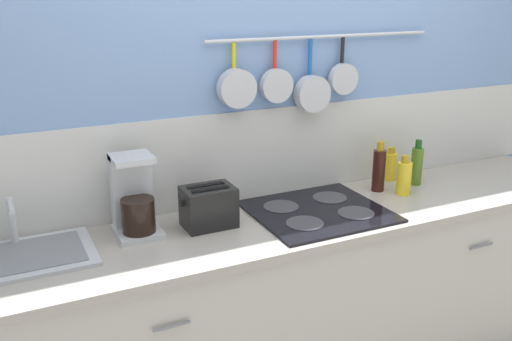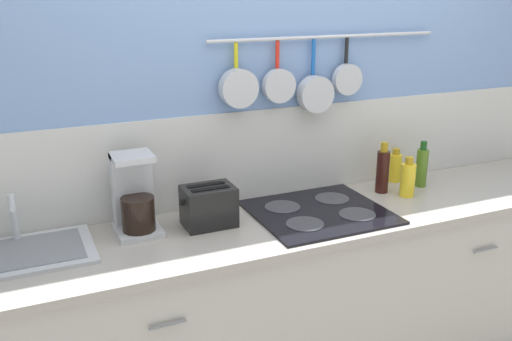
# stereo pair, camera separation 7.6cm
# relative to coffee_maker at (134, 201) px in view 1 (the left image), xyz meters

# --- Properties ---
(wall_back) EXTENTS (7.20, 0.15, 2.60)m
(wall_back) POSITION_rel_coffee_maker_xyz_m (0.76, 0.18, 0.22)
(wall_back) COLOR #7293C6
(wall_back) RESTS_ON ground_plane
(cabinet_base) EXTENTS (3.05, 0.57, 0.88)m
(cabinet_base) POSITION_rel_coffee_maker_xyz_m (0.76, -0.16, -0.62)
(cabinet_base) COLOR #B7B2A8
(cabinet_base) RESTS_ON ground_plane
(countertop) EXTENTS (3.09, 0.59, 0.03)m
(countertop) POSITION_rel_coffee_maker_xyz_m (0.76, -0.16, -0.16)
(countertop) COLOR #A59E93
(countertop) RESTS_ON cabinet_base
(sink_basin) EXTENTS (0.55, 0.36, 0.21)m
(sink_basin) POSITION_rel_coffee_maker_xyz_m (-0.46, -0.06, -0.12)
(sink_basin) COLOR #B7BABF
(sink_basin) RESTS_ON countertop
(coffee_maker) EXTENTS (0.18, 0.20, 0.33)m
(coffee_maker) POSITION_rel_coffee_maker_xyz_m (0.00, 0.00, 0.00)
(coffee_maker) COLOR #B7BABF
(coffee_maker) RESTS_ON countertop
(toaster) EXTENTS (0.23, 0.16, 0.18)m
(toaster) POSITION_rel_coffee_maker_xyz_m (0.30, -0.07, -0.05)
(toaster) COLOR black
(toaster) RESTS_ON countertop
(cooktop) EXTENTS (0.59, 0.54, 0.01)m
(cooktop) POSITION_rel_coffee_maker_xyz_m (0.80, -0.15, -0.13)
(cooktop) COLOR black
(cooktop) RESTS_ON countertop
(bottle_olive_oil) EXTENTS (0.06, 0.06, 0.25)m
(bottle_olive_oil) POSITION_rel_coffee_maker_xyz_m (1.22, -0.03, -0.03)
(bottle_olive_oil) COLOR #33140F
(bottle_olive_oil) RESTS_ON countertop
(bottle_vinegar) EXTENTS (0.07, 0.07, 0.20)m
(bottle_vinegar) POSITION_rel_coffee_maker_xyz_m (1.30, -0.12, -0.05)
(bottle_vinegar) COLOR yellow
(bottle_vinegar) RESTS_ON countertop
(bottle_sesame_oil) EXTENTS (0.07, 0.07, 0.18)m
(bottle_sesame_oil) POSITION_rel_coffee_maker_xyz_m (1.38, 0.08, -0.06)
(bottle_sesame_oil) COLOR yellow
(bottle_sesame_oil) RESTS_ON countertop
(bottle_cooking_wine) EXTENTS (0.06, 0.06, 0.24)m
(bottle_cooking_wine) POSITION_rel_coffee_maker_xyz_m (1.45, -0.03, -0.03)
(bottle_cooking_wine) COLOR #4C721E
(bottle_cooking_wine) RESTS_ON countertop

